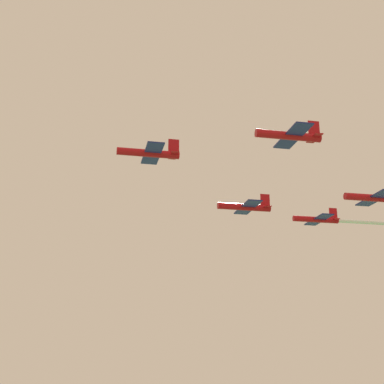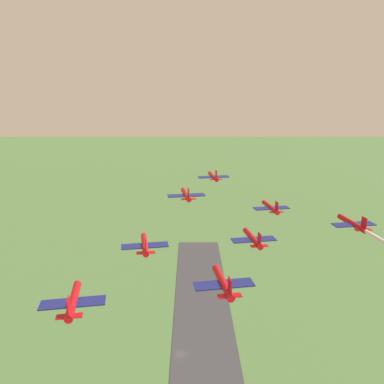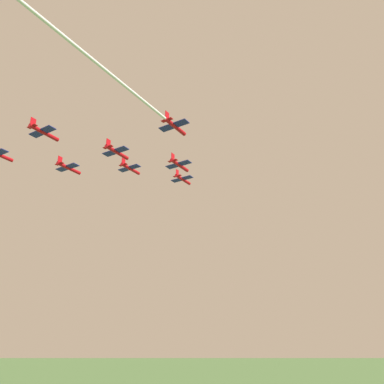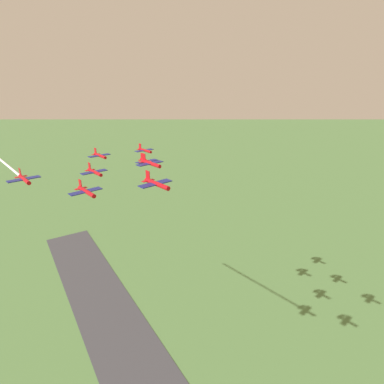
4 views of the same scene
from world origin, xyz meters
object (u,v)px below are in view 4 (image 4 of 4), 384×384
jet_0 (156,183)px  jet_3 (147,161)px  jet_1 (150,163)px  jet_2 (86,191)px  jet_7 (100,155)px  jet_5 (24,179)px  jet_6 (145,150)px  jet_4 (94,172)px

jet_0 → jet_3: (-33.32, -24.36, -4.51)m
jet_1 → jet_2: bearing=-0.0°
jet_2 → jet_7: 41.28m
jet_1 → jet_2: 21.34m
jet_3 → jet_1: bearing=59.5°
jet_5 → jet_6: jet_5 is taller
jet_3 → jet_7: jet_7 is taller
jet_6 → jet_3: bearing=59.5°
jet_4 → jet_6: (-35.88, -3.88, 0.06)m
jet_0 → jet_5: bearing=-59.5°
jet_3 → jet_4: jet_3 is taller
jet_4 → jet_5: jet_5 is taller
jet_1 → jet_4: (2.55, -20.48, -4.56)m
jet_4 → jet_7: (-16.66, -12.18, 0.92)m
jet_2 → jet_3: bearing=-150.5°
jet_3 → jet_2: bearing=29.5°
jet_0 → jet_4: jet_0 is taller
jet_2 → jet_6: (-52.54, -16.06, -0.35)m
jet_0 → jet_2: bearing=-59.5°
jet_3 → jet_4: bearing=-0.0°
jet_5 → jet_3: bearing=180.0°
jet_0 → jet_5: (5.10, -40.96, -2.82)m
jet_3 → jet_7: bearing=-59.5°
jet_7 → jet_3: bearing=120.5°
jet_0 → jet_4: size_ratio=1.00×
jet_0 → jet_7: bearing=-101.1°
jet_2 → jet_4: 20.64m
jet_1 → jet_5: 36.18m
jet_0 → jet_6: size_ratio=1.00×
jet_1 → jet_3: size_ratio=1.00×
jet_1 → jet_6: 41.53m
jet_5 → jet_1: bearing=150.5°
jet_3 → jet_5: 41.89m
jet_4 → jet_7: bearing=-120.5°
jet_3 → jet_6: jet_3 is taller
jet_2 → jet_4: (-16.66, -12.18, -0.41)m
jet_1 → jet_5: (21.77, -28.78, -2.68)m
jet_1 → jet_6: jet_1 is taller
jet_0 → jet_1: jet_0 is taller
jet_6 → jet_7: (19.21, -8.30, 0.86)m
jet_0 → jet_3: jet_0 is taller
jet_6 → jet_2: bearing=40.4°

